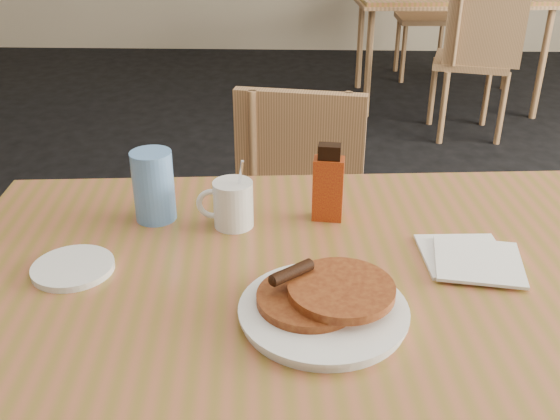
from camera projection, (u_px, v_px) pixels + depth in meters
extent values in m
cube|color=#A55E3A|center=(309.00, 286.00, 1.09)|extent=(1.36, 0.97, 0.04)
cube|color=tan|center=(309.00, 293.00, 1.10)|extent=(1.41, 1.01, 0.02)
cylinder|color=tan|center=(533.00, 336.00, 1.56)|extent=(0.04, 0.04, 0.71)
cylinder|color=tan|center=(369.00, 63.00, 4.03)|extent=(0.04, 0.04, 0.71)
cylinder|color=tan|center=(511.00, 42.00, 4.60)|extent=(0.04, 0.04, 0.71)
cube|color=tan|center=(297.00, 256.00, 1.80)|extent=(0.43, 0.43, 0.04)
cube|color=tan|center=(299.00, 160.00, 1.85)|extent=(0.38, 0.10, 0.42)
cylinder|color=tan|center=(241.00, 348.00, 1.76)|extent=(0.04, 0.04, 0.39)
cylinder|color=tan|center=(345.00, 289.00, 2.03)|extent=(0.04, 0.04, 0.39)
cube|color=tan|center=(425.00, 18.00, 4.87)|extent=(0.44, 0.44, 0.04)
cylinder|color=tan|center=(403.00, 54.00, 4.83)|extent=(0.04, 0.04, 0.44)
cylinder|color=tan|center=(440.00, 45.00, 5.13)|extent=(0.04, 0.04, 0.44)
cube|color=tan|center=(471.00, 61.00, 3.68)|extent=(0.51, 0.51, 0.04)
cube|color=tan|center=(486.00, 24.00, 3.40)|extent=(0.42, 0.15, 0.46)
cylinder|color=tan|center=(443.00, 108.00, 3.64)|extent=(0.04, 0.04, 0.43)
cylinder|color=tan|center=(487.00, 92.00, 3.94)|extent=(0.04, 0.04, 0.43)
cylinder|color=white|center=(323.00, 312.00, 0.98)|extent=(0.26, 0.26, 0.02)
cylinder|color=white|center=(323.00, 309.00, 0.97)|extent=(0.27, 0.27, 0.01)
cylinder|color=brown|center=(309.00, 298.00, 0.98)|extent=(0.17, 0.17, 0.01)
cylinder|color=brown|center=(341.00, 289.00, 0.98)|extent=(0.17, 0.17, 0.01)
cylinder|color=black|center=(292.00, 272.00, 0.99)|extent=(0.07, 0.07, 0.02)
cylinder|color=white|center=(233.00, 204.00, 1.23)|extent=(0.08, 0.08, 0.09)
torus|color=white|center=(212.00, 204.00, 1.23)|extent=(0.06, 0.01, 0.06)
cylinder|color=black|center=(233.00, 186.00, 1.21)|extent=(0.07, 0.07, 0.01)
cylinder|color=silver|center=(239.00, 189.00, 1.21)|extent=(0.03, 0.05, 0.14)
cube|color=maroon|center=(328.00, 189.00, 1.25)|extent=(0.06, 0.04, 0.13)
cube|color=black|center=(329.00, 152.00, 1.21)|extent=(0.05, 0.03, 0.03)
cube|color=white|center=(464.00, 256.00, 1.14)|extent=(0.16, 0.16, 0.01)
cube|color=white|center=(478.00, 261.00, 1.11)|extent=(0.17, 0.17, 0.01)
cylinder|color=#5F95E0|center=(154.00, 186.00, 1.24)|extent=(0.11, 0.11, 0.14)
cylinder|color=white|center=(73.00, 268.00, 1.10)|extent=(0.18, 0.18, 0.01)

